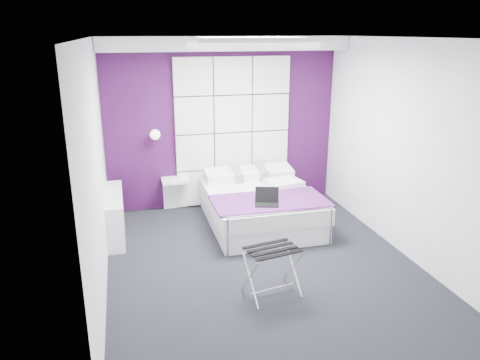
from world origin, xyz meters
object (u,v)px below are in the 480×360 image
at_px(luggage_rack, 272,271).
at_px(laptop, 266,200).
at_px(nightstand, 175,180).
at_px(wall_lamp, 155,134).
at_px(radiator, 115,215).
at_px(bed, 260,206).

xyz_separation_m(luggage_rack, laptop, (0.33, 1.29, 0.31)).
bearing_deg(luggage_rack, nightstand, 93.69).
bearing_deg(wall_lamp, laptop, -47.77).
distance_m(radiator, nightstand, 1.17).
bearing_deg(nightstand, luggage_rack, -75.54).
bearing_deg(bed, laptop, -99.17).
relative_size(radiator, nightstand, 2.95).
bearing_deg(wall_lamp, nightstand, -8.59).
bearing_deg(radiator, laptop, -18.77).
height_order(radiator, laptop, laptop).
relative_size(wall_lamp, nightstand, 0.37).
distance_m(wall_lamp, bed, 1.87).
bearing_deg(radiator, luggage_rack, -50.71).
distance_m(radiator, luggage_rack, 2.52).
xyz_separation_m(wall_lamp, radiator, (-0.64, -0.76, -0.92)).
xyz_separation_m(radiator, bed, (2.02, -0.08, -0.03)).
distance_m(wall_lamp, nightstand, 0.77).
xyz_separation_m(bed, nightstand, (-1.11, 0.80, 0.22)).
relative_size(radiator, laptop, 3.92).
bearing_deg(wall_lamp, radiator, -130.10).
relative_size(wall_lamp, luggage_rack, 0.28).
xyz_separation_m(bed, luggage_rack, (-0.42, -1.86, -0.01)).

